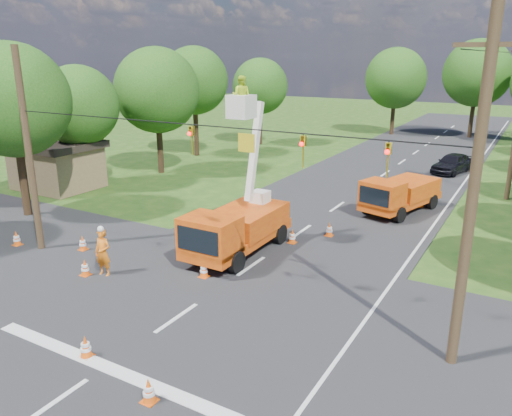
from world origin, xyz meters
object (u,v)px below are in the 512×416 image
Objects in this scene: traffic_cone_6 at (17,238)px; tree_left_e at (194,81)px; pole_left at (29,153)px; traffic_cone_3 at (329,229)px; traffic_cone_7 at (420,201)px; tree_far_b at (477,73)px; bucket_truck at (237,219)px; traffic_cone_5 at (83,243)px; traffic_cone_1 at (149,391)px; traffic_cone_2 at (292,236)px; traffic_cone_4 at (85,268)px; pole_right_near at (473,193)px; tree_left_b at (12,100)px; traffic_cone_8 at (204,269)px; shed at (57,164)px; traffic_cone_0 at (86,347)px; second_truck at (399,194)px; tree_far_a at (396,78)px; distant_car at (453,163)px; tree_left_d at (157,91)px; tree_left_f at (260,86)px; tree_left_c at (78,106)px; ground_worker at (103,253)px.

tree_left_e reaches higher than traffic_cone_6.
traffic_cone_3 is at bearing 36.74° from pole_left.
tree_far_b is at bearing 92.38° from traffic_cone_7.
bucket_truck is 7.19m from traffic_cone_5.
traffic_cone_1 is 12.22m from traffic_cone_2.
traffic_cone_3 is 11.50m from traffic_cone_4.
tree_left_b is (-23.00, 3.00, 1.20)m from pole_right_near.
traffic_cone_8 is 0.13× the size of shed.
traffic_cone_0 and traffic_cone_8 have the same top height.
traffic_cone_6 is 0.07× the size of pole_right_near.
tree_far_a reaches higher than second_truck.
traffic_cone_1 is (-2.20, -31.64, -0.40)m from distant_car.
traffic_cone_3 is 14.88m from traffic_cone_6.
traffic_cone_1 is 0.07× the size of tree_far_a.
bucket_truck is 17.16m from shed.
tree_left_d is (-19.23, -0.47, 5.77)m from traffic_cone_7.
pole_right_near is at bearing -32.55° from tree_left_d.
tree_left_b is 27.01m from tree_left_f.
tree_left_c is (-20.78, -16.92, 4.68)m from distant_car.
traffic_cone_8 is 0.09× the size of tree_left_c.
traffic_cone_0 is 11.00m from traffic_cone_6.
traffic_cone_1 is 1.00× the size of traffic_cone_7.
tree_far_b is at bearing 88.96° from traffic_cone_1.
traffic_cone_4 is (-4.06, -5.08, -1.27)m from bucket_truck.
tree_far_a is (-3.69, 39.02, 4.56)m from bucket_truck.
traffic_cone_1 is 0.13× the size of shed.
tree_left_d is (-13.69, 11.02, 4.49)m from bucket_truck.
tree_left_f is (2.00, 8.00, -0.81)m from tree_left_e.
tree_left_e reaches higher than ground_worker.
tree_left_f is at bearing 117.38° from bucket_truck.
pole_left is at bearing -71.64° from tree_left_e.
second_truck is at bearing 86.24° from traffic_cone_1.
distant_car is at bearing 99.24° from pole_right_near.
tree_left_d is (-9.62, 16.10, 5.77)m from traffic_cone_4.
tree_left_b reaches higher than traffic_cone_1.
tree_left_d is at bearing 75.96° from tree_left_c.
tree_far_b is at bearing 87.57° from traffic_cone_3.
traffic_cone_7 is 22.30m from tree_left_c.
distant_car is 29.60m from pole_left.
tree_left_c is (-2.00, 6.00, -0.87)m from tree_left_b.
second_truck is 12.18m from distant_car.
tree_left_d is at bearing -120.96° from tree_far_b.
distant_car is 31.46m from traffic_cone_0.
traffic_cone_3 is at bearing -110.91° from traffic_cone_7.
traffic_cone_8 is at bearing -105.02° from traffic_cone_2.
tree_left_b is 12.01m from tree_left_d.
distant_car reaches higher than traffic_cone_7.
traffic_cone_1 is 7.59m from traffic_cone_8.
second_truck is 8.47× the size of traffic_cone_2.
traffic_cone_5 is at bearing -103.53° from tree_far_b.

